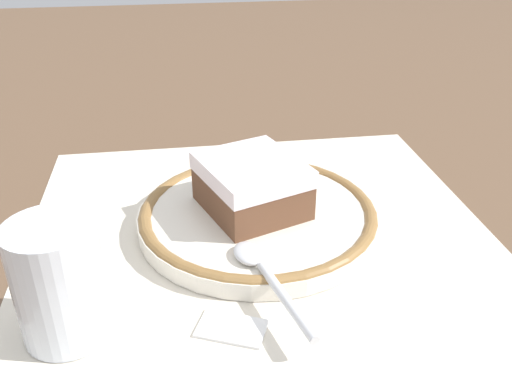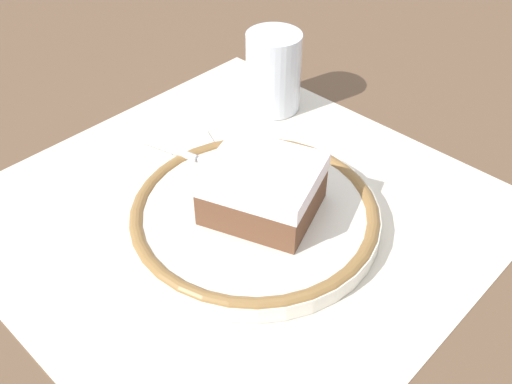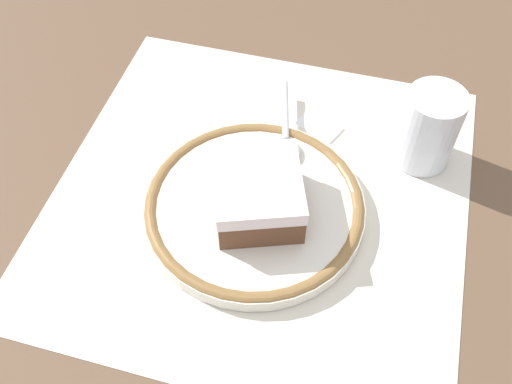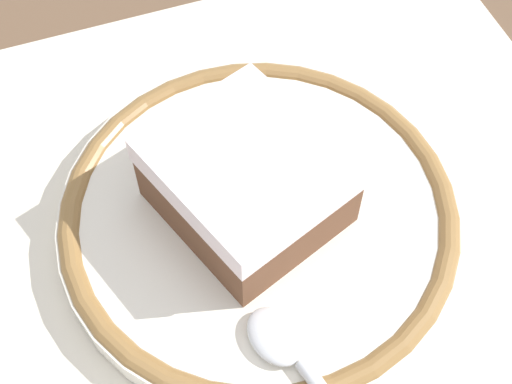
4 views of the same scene
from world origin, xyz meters
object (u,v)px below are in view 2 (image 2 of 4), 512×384
(cup, at_px, (273,76))
(spoon, at_px, (192,154))
(plate, at_px, (256,214))
(sugar_packet, at_px, (188,141))
(cake_slice, at_px, (263,188))

(cup, bearing_deg, spoon, -170.76)
(plate, bearing_deg, sugar_packet, 74.32)
(plate, distance_m, cup, 0.20)
(cake_slice, bearing_deg, cup, 39.88)
(plate, xyz_separation_m, spoon, (0.01, 0.10, 0.01))
(cup, height_order, sugar_packet, cup)
(cake_slice, xyz_separation_m, cup, (0.15, 0.13, -0.00))
(plate, relative_size, cup, 2.50)
(plate, height_order, sugar_packet, plate)
(spoon, height_order, sugar_packet, spoon)
(spoon, bearing_deg, plate, -96.16)
(cup, bearing_deg, plate, -141.83)
(plate, xyz_separation_m, sugar_packet, (0.04, 0.14, -0.01))
(cake_slice, height_order, cup, cup)
(spoon, bearing_deg, cup, 9.24)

